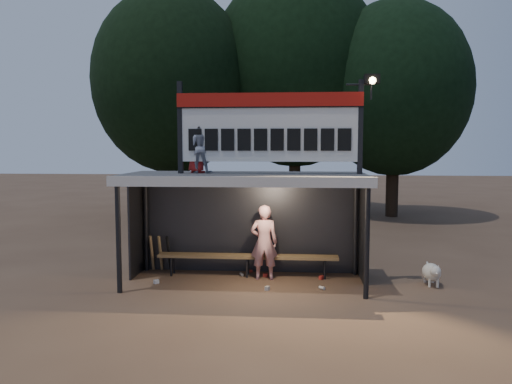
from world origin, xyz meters
TOP-DOWN VIEW (x-y plane):
  - ground at (0.00, 0.00)m, footprint 80.00×80.00m
  - player at (0.38, 0.34)m, footprint 0.61×0.41m
  - child_a at (-0.96, 0.08)m, footprint 0.54×0.43m
  - child_b at (-1.04, 0.13)m, footprint 0.57×0.56m
  - dugout_shelter at (0.00, 0.24)m, footprint 5.10×2.08m
  - scoreboard_assembly at (0.56, -0.01)m, footprint 4.10×0.27m
  - bench at (0.00, 0.55)m, footprint 4.00×0.35m
  - tree_left at (-4.00, 10.00)m, footprint 6.46×6.46m
  - tree_mid at (1.00, 11.50)m, footprint 7.22×7.22m
  - tree_right at (5.00, 10.50)m, footprint 6.08×6.08m
  - dog at (3.89, 0.13)m, footprint 0.36×0.81m
  - bats at (-2.05, 0.82)m, footprint 0.48×0.33m
  - litter at (0.30, 0.18)m, footprint 3.60×1.47m

SIDE VIEW (x-z plane):
  - ground at x=0.00m, z-range 0.00..0.00m
  - litter at x=0.30m, z-range 0.00..0.08m
  - dog at x=3.89m, z-range 0.03..0.53m
  - bats at x=-2.05m, z-range 0.01..0.85m
  - bench at x=0.00m, z-range 0.19..0.67m
  - player at x=0.38m, z-range 0.00..1.63m
  - dugout_shelter at x=0.00m, z-range 0.69..3.01m
  - child_b at x=-1.04m, z-range 2.32..3.32m
  - child_a at x=-0.96m, z-range 2.32..3.40m
  - scoreboard_assembly at x=0.56m, z-range 2.33..4.32m
  - tree_right at x=5.00m, z-range 0.83..9.55m
  - tree_left at x=-4.00m, z-range 0.88..10.15m
  - tree_mid at x=1.00m, z-range 0.99..11.34m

